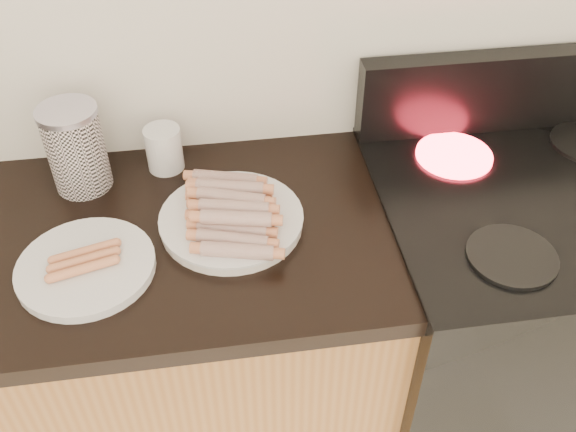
{
  "coord_description": "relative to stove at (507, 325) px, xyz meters",
  "views": [
    {
      "loc": [
        0.04,
        0.69,
        1.82
      ],
      "look_at": [
        0.18,
        1.62,
        0.98
      ],
      "focal_mm": 40.0,
      "sensor_mm": 36.0,
      "label": 1
    }
  ],
  "objects": [
    {
      "name": "stove",
      "position": [
        0.0,
        0.0,
        0.0
      ],
      "size": [
        0.76,
        0.65,
        0.91
      ],
      "color": "black",
      "rests_on": "floor"
    },
    {
      "name": "stove_panel",
      "position": [
        0.0,
        0.28,
        0.55
      ],
      "size": [
        0.76,
        0.06,
        0.2
      ],
      "primitive_type": "cube",
      "color": "black",
      "rests_on": "stove"
    },
    {
      "name": "burner_near_left",
      "position": [
        -0.17,
        -0.17,
        0.46
      ],
      "size": [
        0.18,
        0.18,
        0.01
      ],
      "primitive_type": "cylinder",
      "color": "black",
      "rests_on": "stove"
    },
    {
      "name": "burner_far_left",
      "position": [
        -0.17,
        0.17,
        0.46
      ],
      "size": [
        0.18,
        0.18,
        0.01
      ],
      "primitive_type": "cylinder",
      "color": "#FF1E2D",
      "rests_on": "stove"
    },
    {
      "name": "main_plate",
      "position": [
        -0.71,
        0.02,
        0.45
      ],
      "size": [
        0.35,
        0.35,
        0.02
      ],
      "primitive_type": "cylinder",
      "rotation": [
        0.0,
        0.0,
        -0.2
      ],
      "color": "white",
      "rests_on": "counter_slab"
    },
    {
      "name": "side_plate",
      "position": [
        -1.0,
        -0.07,
        0.45
      ],
      "size": [
        0.3,
        0.3,
        0.02
      ],
      "primitive_type": "cylinder",
      "rotation": [
        0.0,
        0.0,
        -0.12
      ],
      "color": "white",
      "rests_on": "counter_slab"
    },
    {
      "name": "hotdog_pile",
      "position": [
        -0.71,
        0.02,
        0.49
      ],
      "size": [
        0.15,
        0.3,
        0.06
      ],
      "rotation": [
        0.0,
        0.0,
        -0.3
      ],
      "color": "brown",
      "rests_on": "main_plate"
    },
    {
      "name": "plain_sausages",
      "position": [
        -1.0,
        -0.07,
        0.47
      ],
      "size": [
        0.13,
        0.1,
        0.02
      ],
      "rotation": [
        0.0,
        0.0,
        0.26
      ],
      "color": "#B45E31",
      "rests_on": "side_plate"
    },
    {
      "name": "canister",
      "position": [
        -1.03,
        0.21,
        0.54
      ],
      "size": [
        0.13,
        0.13,
        0.2
      ],
      "rotation": [
        0.0,
        0.0,
        0.2
      ],
      "color": "silver",
      "rests_on": "counter_slab"
    },
    {
      "name": "mug",
      "position": [
        -0.85,
        0.24,
        0.5
      ],
      "size": [
        0.09,
        0.09,
        0.11
      ],
      "primitive_type": "cylinder",
      "rotation": [
        0.0,
        0.0,
        0.03
      ],
      "color": "white",
      "rests_on": "counter_slab"
    }
  ]
}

